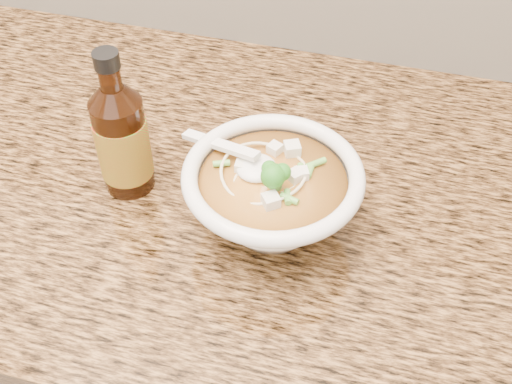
# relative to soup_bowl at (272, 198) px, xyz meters

# --- Properties ---
(cabinet) EXTENTS (4.00, 0.65, 0.86)m
(cabinet) POSITION_rel_soup_bowl_xyz_m (-0.31, 0.08, -0.52)
(cabinet) COLOR black
(cabinet) RESTS_ON ground
(counter_slab) EXTENTS (4.00, 0.68, 0.04)m
(counter_slab) POSITION_rel_soup_bowl_xyz_m (-0.31, 0.08, -0.07)
(counter_slab) COLOR olive
(counter_slab) RESTS_ON cabinet
(soup_bowl) EXTENTS (0.23, 0.21, 0.12)m
(soup_bowl) POSITION_rel_soup_bowl_xyz_m (0.00, 0.00, 0.00)
(soup_bowl) COLOR white
(soup_bowl) RESTS_ON counter_slab
(hot_sauce_bottle) EXTENTS (0.07, 0.07, 0.20)m
(hot_sauce_bottle) POSITION_rel_soup_bowl_xyz_m (-0.20, 0.02, 0.03)
(hot_sauce_bottle) COLOR #391807
(hot_sauce_bottle) RESTS_ON counter_slab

